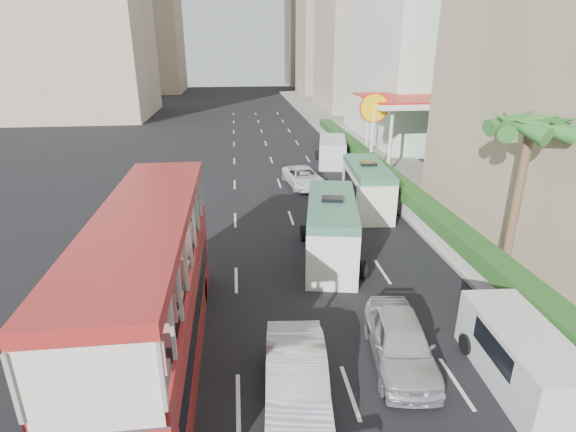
{
  "coord_description": "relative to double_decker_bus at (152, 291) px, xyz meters",
  "views": [
    {
      "loc": [
        -3.35,
        -11.95,
        9.34
      ],
      "look_at": [
        -1.5,
        4.0,
        3.2
      ],
      "focal_mm": 28.0,
      "sensor_mm": 36.0,
      "label": 1
    }
  ],
  "objects": [
    {
      "name": "ground_plane",
      "position": [
        6.0,
        0.0,
        -2.53
      ],
      "size": [
        200.0,
        200.0,
        0.0
      ],
      "primitive_type": "plane",
      "color": "black",
      "rests_on": "ground"
    },
    {
      "name": "double_decker_bus",
      "position": [
        0.0,
        0.0,
        0.0
      ],
      "size": [
        2.5,
        11.0,
        5.06
      ],
      "primitive_type": "cube",
      "color": "maroon",
      "rests_on": "ground"
    },
    {
      "name": "car_silver_lane_a",
      "position": [
        4.01,
        -2.22,
        -2.53
      ],
      "size": [
        2.06,
        4.89,
        1.57
      ],
      "primitive_type": "imported",
      "rotation": [
        0.0,
        0.0,
        -0.09
      ],
      "color": "silver",
      "rests_on": "ground"
    },
    {
      "name": "car_silver_lane_b",
      "position": [
        7.44,
        -0.86,
        -2.53
      ],
      "size": [
        2.34,
        4.64,
        1.52
      ],
      "primitive_type": "imported",
      "rotation": [
        0.0,
        0.0,
        -0.13
      ],
      "color": "silver",
      "rests_on": "ground"
    },
    {
      "name": "van_asset",
      "position": [
        7.22,
        18.18,
        -2.53
      ],
      "size": [
        2.78,
        4.91,
        1.29
      ],
      "primitive_type": "imported",
      "rotation": [
        0.0,
        0.0,
        0.14
      ],
      "color": "silver",
      "rests_on": "ground"
    },
    {
      "name": "minibus_near",
      "position": [
        6.81,
        6.69,
        -1.12
      ],
      "size": [
        3.26,
        6.63,
        2.81
      ],
      "primitive_type": "cube",
      "rotation": [
        0.0,
        0.0,
        -0.19
      ],
      "color": "silver",
      "rests_on": "ground"
    },
    {
      "name": "minibus_far",
      "position": [
        10.32,
        13.06,
        -1.18
      ],
      "size": [
        2.5,
        6.25,
        2.71
      ],
      "primitive_type": "cube",
      "rotation": [
        0.0,
        0.0,
        -0.08
      ],
      "color": "silver",
      "rests_on": "ground"
    },
    {
      "name": "panel_van_near",
      "position": [
        10.56,
        -2.15,
        -1.62
      ],
      "size": [
        2.07,
        4.63,
        1.81
      ],
      "primitive_type": "cube",
      "rotation": [
        0.0,
        0.0,
        -0.06
      ],
      "color": "silver",
      "rests_on": "ground"
    },
    {
      "name": "panel_van_far",
      "position": [
        10.56,
        24.18,
        -1.48
      ],
      "size": [
        3.07,
        5.54,
        2.09
      ],
      "primitive_type": "cube",
      "rotation": [
        0.0,
        0.0,
        -0.2
      ],
      "color": "silver",
      "rests_on": "ground"
    },
    {
      "name": "sidewalk",
      "position": [
        15.0,
        25.0,
        -2.44
      ],
      "size": [
        6.0,
        120.0,
        0.18
      ],
      "primitive_type": "cube",
      "color": "#99968C",
      "rests_on": "ground"
    },
    {
      "name": "kerb_wall",
      "position": [
        12.2,
        14.0,
        -1.85
      ],
      "size": [
        0.3,
        44.0,
        1.0
      ],
      "primitive_type": "cube",
      "color": "silver",
      "rests_on": "sidewalk"
    },
    {
      "name": "hedge",
      "position": [
        12.2,
        14.0,
        -1.0
      ],
      "size": [
        1.1,
        44.0,
        0.7
      ],
      "primitive_type": "cube",
      "color": "#2D6626",
      "rests_on": "kerb_wall"
    },
    {
      "name": "palm_tree",
      "position": [
        13.8,
        4.0,
        0.85
      ],
      "size": [
        0.36,
        0.36,
        6.4
      ],
      "primitive_type": "cylinder",
      "color": "brown",
      "rests_on": "sidewalk"
    },
    {
      "name": "shell_station",
      "position": [
        16.0,
        23.0,
        0.22
      ],
      "size": [
        6.5,
        8.0,
        5.5
      ],
      "primitive_type": "cube",
      "color": "silver",
      "rests_on": "ground"
    }
  ]
}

